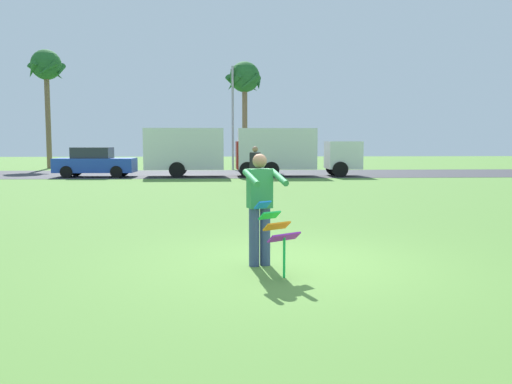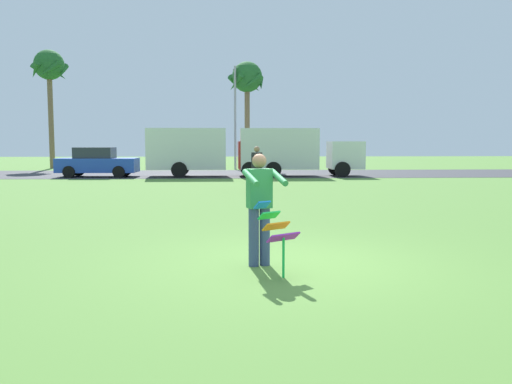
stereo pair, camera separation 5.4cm
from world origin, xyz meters
TOP-DOWN VIEW (x-y plane):
  - ground_plane at (0.00, 0.00)m, footprint 120.00×120.00m
  - road_strip at (0.00, 23.37)m, footprint 120.00×8.00m
  - person_kite_flyer at (-0.49, -0.14)m, footprint 0.67×0.75m
  - kite_held at (-0.29, -0.75)m, footprint 0.66×0.73m
  - parked_car_blue at (-8.08, 20.98)m, footprint 4.24×1.92m
  - parked_truck_red_cab at (-2.42, 20.98)m, footprint 6.73×2.20m
  - parked_truck_white_box at (2.59, 20.97)m, footprint 6.71×2.14m
  - palm_tree_left_near at (-13.61, 30.67)m, footprint 2.58×2.71m
  - palm_tree_right_near at (0.32, 29.25)m, footprint 2.58×2.71m
  - streetlight_pole at (-0.53, 28.57)m, footprint 0.24×1.65m
  - person_walker_near at (0.11, 12.14)m, footprint 0.42×0.44m

SIDE VIEW (x-z plane):
  - ground_plane at x=0.00m, z-range 0.00..0.00m
  - road_strip at x=0.00m, z-range 0.00..0.01m
  - kite_held at x=-0.29m, z-range 0.16..1.21m
  - parked_car_blue at x=-8.08m, z-range -0.03..1.57m
  - person_walker_near at x=0.11m, z-range 0.07..1.80m
  - person_kite_flyer at x=-0.49m, z-range 0.09..1.82m
  - parked_truck_red_cab at x=-2.42m, z-range 0.10..2.72m
  - parked_truck_white_box at x=2.59m, z-range 0.10..2.72m
  - streetlight_pole at x=-0.53m, z-range 0.50..7.50m
  - palm_tree_right_near at x=0.32m, z-range 2.37..9.80m
  - palm_tree_left_near at x=-13.61m, z-range 2.77..11.11m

